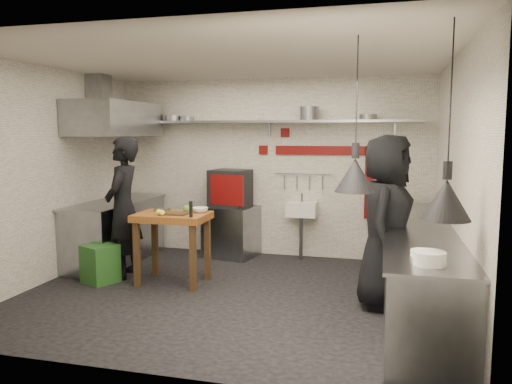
% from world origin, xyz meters
% --- Properties ---
extents(floor, '(5.00, 5.00, 0.00)m').
position_xyz_m(floor, '(0.00, 0.00, 0.00)').
color(floor, black).
rests_on(floor, ground).
extents(ceiling, '(5.00, 5.00, 0.00)m').
position_xyz_m(ceiling, '(0.00, 0.00, 2.80)').
color(ceiling, silver).
rests_on(ceiling, floor).
extents(wall_back, '(5.00, 0.04, 2.80)m').
position_xyz_m(wall_back, '(0.00, 2.10, 1.40)').
color(wall_back, silver).
rests_on(wall_back, floor).
extents(wall_front, '(5.00, 0.04, 2.80)m').
position_xyz_m(wall_front, '(0.00, -2.10, 1.40)').
color(wall_front, silver).
rests_on(wall_front, floor).
extents(wall_left, '(0.04, 4.20, 2.80)m').
position_xyz_m(wall_left, '(-2.50, 0.00, 1.40)').
color(wall_left, silver).
rests_on(wall_left, floor).
extents(wall_right, '(0.04, 4.20, 2.80)m').
position_xyz_m(wall_right, '(2.50, 0.00, 1.40)').
color(wall_right, silver).
rests_on(wall_right, floor).
extents(red_band_horiz, '(1.70, 0.02, 0.14)m').
position_xyz_m(red_band_horiz, '(0.95, 2.08, 1.68)').
color(red_band_horiz, '#680B0B').
rests_on(red_band_horiz, wall_back).
extents(red_band_vert, '(0.14, 0.02, 1.10)m').
position_xyz_m(red_band_vert, '(1.55, 2.08, 1.20)').
color(red_band_vert, '#680B0B').
rests_on(red_band_vert, wall_back).
extents(red_tile_a, '(0.14, 0.02, 0.14)m').
position_xyz_m(red_tile_a, '(0.25, 2.08, 1.95)').
color(red_tile_a, '#680B0B').
rests_on(red_tile_a, wall_back).
extents(red_tile_b, '(0.14, 0.02, 0.14)m').
position_xyz_m(red_tile_b, '(-0.10, 2.08, 1.68)').
color(red_tile_b, '#680B0B').
rests_on(red_tile_b, wall_back).
extents(back_shelf, '(4.60, 0.34, 0.04)m').
position_xyz_m(back_shelf, '(0.00, 1.92, 2.12)').
color(back_shelf, slate).
rests_on(back_shelf, wall_back).
extents(shelf_bracket_left, '(0.04, 0.06, 0.24)m').
position_xyz_m(shelf_bracket_left, '(-1.90, 2.07, 2.02)').
color(shelf_bracket_left, slate).
rests_on(shelf_bracket_left, wall_back).
extents(shelf_bracket_mid, '(0.04, 0.06, 0.24)m').
position_xyz_m(shelf_bracket_mid, '(0.00, 2.07, 2.02)').
color(shelf_bracket_mid, slate).
rests_on(shelf_bracket_mid, wall_back).
extents(shelf_bracket_right, '(0.04, 0.06, 0.24)m').
position_xyz_m(shelf_bracket_right, '(1.90, 2.07, 2.02)').
color(shelf_bracket_right, slate).
rests_on(shelf_bracket_right, wall_back).
extents(pan_far_left, '(0.33, 0.33, 0.09)m').
position_xyz_m(pan_far_left, '(-1.56, 1.92, 2.19)').
color(pan_far_left, slate).
rests_on(pan_far_left, back_shelf).
extents(pan_mid_left, '(0.23, 0.23, 0.07)m').
position_xyz_m(pan_mid_left, '(-1.32, 1.92, 2.18)').
color(pan_mid_left, slate).
rests_on(pan_mid_left, back_shelf).
extents(stock_pot, '(0.32, 0.32, 0.20)m').
position_xyz_m(stock_pot, '(0.64, 1.92, 2.24)').
color(stock_pot, slate).
rests_on(stock_pot, back_shelf).
extents(pan_right, '(0.31, 0.31, 0.08)m').
position_xyz_m(pan_right, '(1.51, 1.92, 2.18)').
color(pan_right, slate).
rests_on(pan_right, back_shelf).
extents(oven_stand, '(0.85, 0.79, 0.80)m').
position_xyz_m(oven_stand, '(-0.55, 1.82, 0.40)').
color(oven_stand, slate).
rests_on(oven_stand, floor).
extents(combi_oven, '(0.64, 0.61, 0.58)m').
position_xyz_m(combi_oven, '(-0.55, 1.77, 1.09)').
color(combi_oven, black).
rests_on(combi_oven, oven_stand).
extents(oven_door, '(0.55, 0.13, 0.46)m').
position_xyz_m(oven_door, '(-0.53, 1.52, 1.09)').
color(oven_door, '#680B0B').
rests_on(oven_door, combi_oven).
extents(oven_glass, '(0.37, 0.08, 0.34)m').
position_xyz_m(oven_glass, '(-0.52, 1.51, 1.09)').
color(oven_glass, black).
rests_on(oven_glass, oven_door).
extents(hand_sink, '(0.46, 0.34, 0.22)m').
position_xyz_m(hand_sink, '(0.55, 1.92, 0.78)').
color(hand_sink, white).
rests_on(hand_sink, wall_back).
extents(sink_tap, '(0.03, 0.03, 0.14)m').
position_xyz_m(sink_tap, '(0.55, 1.92, 0.96)').
color(sink_tap, slate).
rests_on(sink_tap, hand_sink).
extents(sink_drain, '(0.06, 0.06, 0.66)m').
position_xyz_m(sink_drain, '(0.55, 1.88, 0.34)').
color(sink_drain, slate).
rests_on(sink_drain, floor).
extents(utensil_rail, '(0.90, 0.02, 0.02)m').
position_xyz_m(utensil_rail, '(0.55, 2.06, 1.32)').
color(utensil_rail, slate).
rests_on(utensil_rail, wall_back).
extents(counter_right, '(0.70, 3.80, 0.90)m').
position_xyz_m(counter_right, '(2.15, 0.00, 0.45)').
color(counter_right, slate).
rests_on(counter_right, floor).
extents(counter_right_top, '(0.76, 3.90, 0.03)m').
position_xyz_m(counter_right_top, '(2.15, 0.00, 0.92)').
color(counter_right_top, slate).
rests_on(counter_right_top, counter_right).
extents(plate_stack, '(0.29, 0.29, 0.11)m').
position_xyz_m(plate_stack, '(2.12, -1.63, 0.99)').
color(plate_stack, white).
rests_on(plate_stack, counter_right_top).
extents(small_bowl_right, '(0.26, 0.26, 0.05)m').
position_xyz_m(small_bowl_right, '(2.10, -1.34, 0.96)').
color(small_bowl_right, white).
rests_on(small_bowl_right, counter_right_top).
extents(counter_left, '(0.70, 1.90, 0.90)m').
position_xyz_m(counter_left, '(-2.15, 1.05, 0.45)').
color(counter_left, slate).
rests_on(counter_left, floor).
extents(counter_left_top, '(0.76, 2.00, 0.03)m').
position_xyz_m(counter_left_top, '(-2.15, 1.05, 0.92)').
color(counter_left_top, slate).
rests_on(counter_left_top, counter_left).
extents(extractor_hood, '(0.78, 1.60, 0.50)m').
position_xyz_m(extractor_hood, '(-2.10, 1.05, 2.15)').
color(extractor_hood, slate).
rests_on(extractor_hood, ceiling).
extents(hood_duct, '(0.28, 0.28, 0.50)m').
position_xyz_m(hood_duct, '(-2.35, 1.05, 2.55)').
color(hood_duct, slate).
rests_on(hood_duct, ceiling).
extents(green_bin, '(0.50, 0.50, 0.50)m').
position_xyz_m(green_bin, '(-1.80, 0.03, 0.25)').
color(green_bin, '#255B21').
rests_on(green_bin, floor).
extents(prep_table, '(0.92, 0.65, 0.92)m').
position_xyz_m(prep_table, '(-0.87, 0.26, 0.46)').
color(prep_table, '#945825').
rests_on(prep_table, floor).
extents(cutting_board, '(0.33, 0.23, 0.02)m').
position_xyz_m(cutting_board, '(-0.79, 0.18, 0.93)').
color(cutting_board, '#462F19').
rests_on(cutting_board, prep_table).
extents(pepper_mill, '(0.06, 0.06, 0.20)m').
position_xyz_m(pepper_mill, '(-0.52, 0.03, 1.02)').
color(pepper_mill, black).
rests_on(pepper_mill, prep_table).
extents(lemon_a, '(0.09, 0.09, 0.07)m').
position_xyz_m(lemon_a, '(-0.97, 0.08, 0.96)').
color(lemon_a, '#FEFA44').
rests_on(lemon_a, prep_table).
extents(lemon_b, '(0.07, 0.07, 0.07)m').
position_xyz_m(lemon_b, '(-0.91, 0.05, 0.96)').
color(lemon_b, '#FEFA44').
rests_on(lemon_b, prep_table).
extents(veg_ball, '(0.10, 0.10, 0.10)m').
position_xyz_m(veg_ball, '(-0.70, 0.35, 0.97)').
color(veg_ball, '#50802F').
rests_on(veg_ball, prep_table).
extents(steel_tray, '(0.19, 0.13, 0.03)m').
position_xyz_m(steel_tray, '(-1.07, 0.38, 0.94)').
color(steel_tray, slate).
rests_on(steel_tray, prep_table).
extents(bowl, '(0.26, 0.26, 0.06)m').
position_xyz_m(bowl, '(-0.54, 0.42, 0.95)').
color(bowl, white).
rests_on(bowl, prep_table).
extents(heat_lamp_near, '(0.48, 0.48, 1.38)m').
position_xyz_m(heat_lamp_near, '(1.51, -1.05, 2.11)').
color(heat_lamp_near, black).
rests_on(heat_lamp_near, ceiling).
extents(heat_lamp_far, '(0.48, 0.48, 1.52)m').
position_xyz_m(heat_lamp_far, '(2.23, -1.56, 2.04)').
color(heat_lamp_far, black).
rests_on(heat_lamp_far, ceiling).
extents(chef_left, '(0.56, 0.75, 1.90)m').
position_xyz_m(chef_left, '(-1.63, 0.37, 0.95)').
color(chef_left, black).
rests_on(chef_left, floor).
extents(chef_right, '(0.76, 1.03, 1.93)m').
position_xyz_m(chef_right, '(1.80, 0.03, 0.97)').
color(chef_right, black).
rests_on(chef_right, floor).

